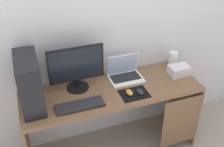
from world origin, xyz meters
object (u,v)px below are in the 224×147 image
Objects in this scene: speaker at (173,60)px; mouse_right at (140,92)px; monitor at (76,68)px; pc_tower at (30,83)px; projector at (179,70)px; mouse_left at (129,92)px; keyboard at (80,106)px; laptop at (125,73)px.

mouse_right is at bearing -148.20° from speaker.
monitor is 0.62m from mouse_right.
pc_tower is 0.90× the size of monitor.
projector is 2.08× the size of mouse_right.
mouse_left is (-0.62, -0.30, -0.06)m from speaker.
pc_tower is at bearing 156.51° from keyboard.
monitor is 0.35m from keyboard.
projector is at bearing 18.16° from mouse_right.
mouse_left is at bearing -154.14° from speaker.
laptop is at bearing 2.77° from monitor.
keyboard is 0.56m from mouse_right.
pc_tower is 4.80× the size of mouse_right.
monitor reaches higher than mouse_left.
monitor reaches higher than mouse_right.
keyboard is 4.38× the size of mouse_right.
laptop is at bearing 28.92° from keyboard.
speaker is at bearing 6.23° from pc_tower.
pc_tower is at bearing 170.44° from mouse_left.
mouse_left is 1.00× the size of mouse_right.
projector is 1.08m from keyboard.
pc_tower is 1.48m from speaker.
mouse_left is (-0.60, -0.14, -0.03)m from projector.
mouse_left is at bearing -31.06° from monitor.
keyboard is (0.37, -0.16, -0.22)m from pc_tower.
speaker is at bearing 31.80° from mouse_right.
keyboard is (-0.05, -0.27, -0.21)m from monitor.
laptop is at bearing 8.44° from pc_tower.
monitor is 1.04m from projector.
mouse_right is (0.51, -0.28, -0.20)m from monitor.
pc_tower reaches higher than laptop.
projector is at bearing -97.13° from speaker.
pc_tower is 2.65× the size of speaker.
pc_tower is 2.30× the size of projector.
mouse_left reaches higher than keyboard.
keyboard is at bearing 179.49° from mouse_right.
pc_tower is 4.80× the size of mouse_left.
laptop is at bearing 76.25° from mouse_left.
monitor is 1.56× the size of laptop.
keyboard is at bearing -100.25° from monitor.
projector is at bearing -6.25° from monitor.
mouse_right is (0.09, -0.03, 0.00)m from mouse_left.
monitor is 5.32× the size of mouse_right.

